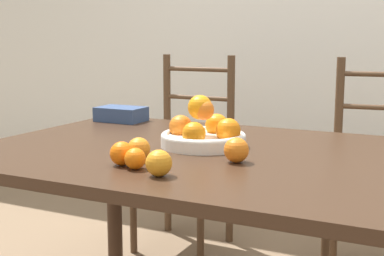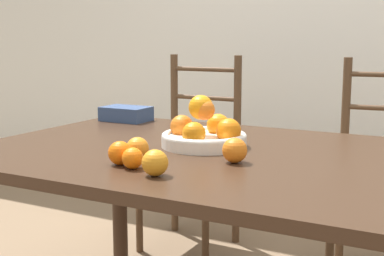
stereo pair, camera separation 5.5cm
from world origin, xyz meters
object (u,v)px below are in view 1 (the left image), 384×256
object	(u,v)px
orange_loose_1	(236,150)
chair_right	(377,178)
orange_loose_0	(139,149)
orange_loose_4	(122,153)
book_stack	(121,114)
chair_left	(186,157)
fruit_bowl	(204,133)
orange_loose_2	(135,159)
orange_loose_3	(159,163)

from	to	relation	value
orange_loose_1	chair_right	xyz separation A→B (m)	(0.29, 0.99, -0.29)
orange_loose_0	orange_loose_4	bearing A→B (deg)	-96.93
orange_loose_0	book_stack	bearing A→B (deg)	127.50
orange_loose_1	chair_left	size ratio (longest dim) A/B	0.07
orange_loose_4	book_stack	xyz separation A→B (m)	(-0.47, 0.70, -0.00)
chair_right	book_stack	xyz separation A→B (m)	(-1.04, -0.46, 0.28)
chair_right	book_stack	world-z (taller)	chair_right
fruit_bowl	orange_loose_0	bearing A→B (deg)	-107.53
orange_loose_1	orange_loose_2	xyz separation A→B (m)	(-0.22, -0.20, -0.01)
chair_right	orange_loose_0	bearing A→B (deg)	-122.89
orange_loose_4	chair_left	distance (m)	1.26
chair_left	chair_right	xyz separation A→B (m)	(0.95, -0.00, 0.00)
orange_loose_0	fruit_bowl	bearing A→B (deg)	72.47
orange_loose_0	chair_left	xyz separation A→B (m)	(-0.39, 1.09, -0.28)
orange_loose_0	orange_loose_4	xyz separation A→B (m)	(-0.01, -0.08, -0.00)
fruit_bowl	orange_loose_2	world-z (taller)	fruit_bowl
orange_loose_0	chair_left	distance (m)	1.19
orange_loose_0	book_stack	size ratio (longest dim) A/B	0.34
orange_loose_0	orange_loose_4	size ratio (longest dim) A/B	1.00
orange_loose_2	orange_loose_3	bearing A→B (deg)	-21.11
book_stack	fruit_bowl	bearing A→B (deg)	-31.74
orange_loose_2	orange_loose_3	size ratio (longest dim) A/B	0.85
fruit_bowl	orange_loose_4	bearing A→B (deg)	-105.29
fruit_bowl	orange_loose_3	size ratio (longest dim) A/B	4.02
orange_loose_4	orange_loose_0	bearing A→B (deg)	83.07
orange_loose_4	chair_left	world-z (taller)	chair_left
orange_loose_2	chair_right	bearing A→B (deg)	66.85
orange_loose_1	chair_right	world-z (taller)	chair_right
orange_loose_3	chair_left	bearing A→B (deg)	113.69
orange_loose_3	fruit_bowl	bearing A→B (deg)	98.40
orange_loose_3	orange_loose_0	bearing A→B (deg)	137.01
orange_loose_3	book_stack	bearing A→B (deg)	129.44
orange_loose_1	orange_loose_4	size ratio (longest dim) A/B	1.07
fruit_bowl	book_stack	xyz separation A→B (m)	(-0.57, 0.35, -0.02)
chair_left	orange_loose_1	bearing A→B (deg)	-55.65
chair_left	orange_loose_4	bearing A→B (deg)	-71.47
orange_loose_4	chair_right	xyz separation A→B (m)	(0.57, 1.17, -0.28)
fruit_bowl	chair_right	world-z (taller)	chair_right
fruit_bowl	orange_loose_1	bearing A→B (deg)	-42.75
orange_loose_2	chair_right	distance (m)	1.32
orange_loose_2	book_stack	distance (m)	0.90
orange_loose_1	orange_loose_2	size ratio (longest dim) A/B	1.23
orange_loose_0	chair_left	world-z (taller)	chair_left
orange_loose_0	orange_loose_2	xyz separation A→B (m)	(0.05, -0.10, -0.00)
orange_loose_3	orange_loose_4	world-z (taller)	orange_loose_3
orange_loose_2	orange_loose_3	xyz separation A→B (m)	(0.10, -0.04, 0.01)
orange_loose_1	chair_left	world-z (taller)	chair_left
orange_loose_1	chair_right	size ratio (longest dim) A/B	0.07
chair_right	book_stack	size ratio (longest dim) A/B	4.86
orange_loose_3	orange_loose_1	bearing A→B (deg)	62.54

